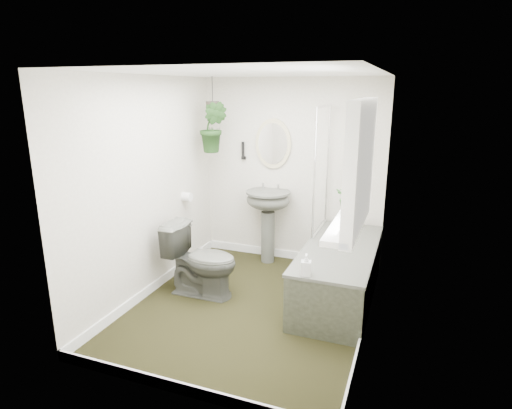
% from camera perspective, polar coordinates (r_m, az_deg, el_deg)
% --- Properties ---
extents(floor, '(2.30, 2.80, 0.02)m').
position_cam_1_polar(floor, '(4.52, -0.69, -13.57)').
color(floor, black).
rests_on(floor, ground).
extents(ceiling, '(2.30, 2.80, 0.02)m').
position_cam_1_polar(ceiling, '(3.96, -0.80, 17.32)').
color(ceiling, white).
rests_on(ceiling, ground).
extents(wall_back, '(2.30, 0.02, 2.30)m').
position_cam_1_polar(wall_back, '(5.39, 4.73, 4.32)').
color(wall_back, beige).
rests_on(wall_back, ground).
extents(wall_front, '(2.30, 0.02, 2.30)m').
position_cam_1_polar(wall_front, '(2.88, -11.04, -5.73)').
color(wall_front, beige).
rests_on(wall_front, ground).
extents(wall_left, '(0.02, 2.80, 2.30)m').
position_cam_1_polar(wall_left, '(4.62, -14.27, 2.07)').
color(wall_left, beige).
rests_on(wall_left, ground).
extents(wall_right, '(0.02, 2.80, 2.30)m').
position_cam_1_polar(wall_right, '(3.83, 15.64, -0.71)').
color(wall_right, beige).
rests_on(wall_right, ground).
extents(skirting, '(2.30, 2.80, 0.10)m').
position_cam_1_polar(skirting, '(4.49, -0.69, -12.90)').
color(skirting, white).
rests_on(skirting, floor).
extents(bathtub, '(0.72, 1.72, 0.58)m').
position_cam_1_polar(bathtub, '(4.63, 10.99, -8.96)').
color(bathtub, '#4C4E46').
rests_on(bathtub, floor).
extents(bath_screen, '(0.04, 0.72, 1.40)m').
position_cam_1_polar(bath_screen, '(4.86, 8.74, 4.55)').
color(bath_screen, silver).
rests_on(bath_screen, bathtub).
extents(shower_box, '(0.20, 0.10, 0.35)m').
position_cam_1_polar(shower_box, '(5.10, 13.35, 7.90)').
color(shower_box, white).
rests_on(shower_box, wall_back).
extents(oval_mirror, '(0.46, 0.03, 0.62)m').
position_cam_1_polar(oval_mirror, '(5.37, 2.28, 8.10)').
color(oval_mirror, '#C7BB8D').
rests_on(oval_mirror, wall_back).
extents(wall_sconce, '(0.04, 0.04, 0.22)m').
position_cam_1_polar(wall_sconce, '(5.51, -1.75, 7.24)').
color(wall_sconce, black).
rests_on(wall_sconce, wall_back).
extents(toilet_roll_holder, '(0.11, 0.11, 0.11)m').
position_cam_1_polar(toilet_roll_holder, '(5.22, -9.21, 1.01)').
color(toilet_roll_holder, white).
rests_on(toilet_roll_holder, wall_left).
extents(window_recess, '(0.08, 1.00, 0.90)m').
position_cam_1_polar(window_recess, '(3.05, 13.74, 5.06)').
color(window_recess, white).
rests_on(window_recess, wall_right).
extents(window_sill, '(0.18, 1.00, 0.04)m').
position_cam_1_polar(window_sill, '(3.16, 12.00, -2.36)').
color(window_sill, white).
rests_on(window_sill, wall_right).
extents(window_blinds, '(0.01, 0.86, 0.76)m').
position_cam_1_polar(window_blinds, '(3.06, 12.90, 5.13)').
color(window_blinds, white).
rests_on(window_blinds, wall_right).
extents(toilet, '(0.78, 0.45, 0.79)m').
position_cam_1_polar(toilet, '(4.64, -7.28, -7.33)').
color(toilet, '#4C4E46').
rests_on(toilet, floor).
extents(pedestal_sink, '(0.56, 0.48, 0.94)m').
position_cam_1_polar(pedestal_sink, '(5.43, 1.60, -2.96)').
color(pedestal_sink, '#4C4E46').
rests_on(pedestal_sink, floor).
extents(sill_plant, '(0.25, 0.23, 0.25)m').
position_cam_1_polar(sill_plant, '(3.28, 12.56, 0.94)').
color(sill_plant, black).
rests_on(sill_plant, window_sill).
extents(hanging_plant, '(0.36, 0.30, 0.60)m').
position_cam_1_polar(hanging_plant, '(5.21, -5.71, 10.21)').
color(hanging_plant, black).
rests_on(hanging_plant, ceiling).
extents(soap_bottle, '(0.10, 0.10, 0.20)m').
position_cam_1_polar(soap_bottle, '(3.79, 6.69, -7.97)').
color(soap_bottle, black).
rests_on(soap_bottle, bathtub).
extents(hanging_pot, '(0.16, 0.16, 0.12)m').
position_cam_1_polar(hanging_pot, '(5.19, -5.78, 12.87)').
color(hanging_pot, '#2F2A21').
rests_on(hanging_pot, ceiling).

